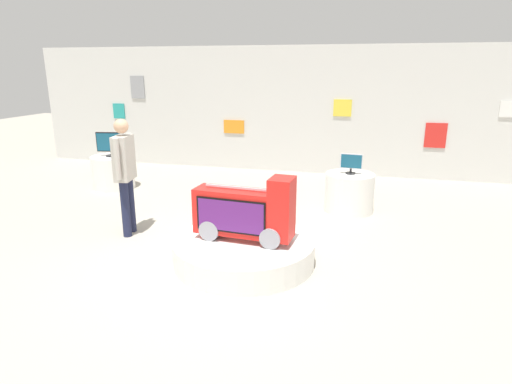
{
  "coord_description": "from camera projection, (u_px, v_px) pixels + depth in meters",
  "views": [
    {
      "loc": [
        1.66,
        -4.76,
        2.34
      ],
      "look_at": [
        0.3,
        0.62,
        0.73
      ],
      "focal_mm": 30.17,
      "sensor_mm": 36.0,
      "label": 1
    }
  ],
  "objects": [
    {
      "name": "novelty_firetruck_tv",
      "position": [
        245.0,
        214.0,
        5.19
      ],
      "size": [
        1.24,
        0.48,
        0.82
      ],
      "color": "gray",
      "rests_on": "main_display_pedestal"
    },
    {
      "name": "main_display_pedestal",
      "position": [
        244.0,
        251.0,
        5.34
      ],
      "size": [
        1.75,
        1.75,
        0.3
      ],
      "primitive_type": "cylinder",
      "color": "white",
      "rests_on": "ground"
    },
    {
      "name": "display_pedestal_center_rear",
      "position": [
        113.0,
        172.0,
        8.62
      ],
      "size": [
        0.82,
        0.82,
        0.65
      ],
      "primitive_type": "cylinder",
      "color": "white",
      "rests_on": "ground"
    },
    {
      "name": "display_pedestal_left_rear",
      "position": [
        349.0,
        193.0,
        7.21
      ],
      "size": [
        0.81,
        0.81,
        0.65
      ],
      "primitive_type": "cylinder",
      "color": "white",
      "rests_on": "ground"
    },
    {
      "name": "tv_on_left_rear",
      "position": [
        351.0,
        163.0,
        7.06
      ],
      "size": [
        0.36,
        0.16,
        0.34
      ],
      "color": "black",
      "rests_on": "display_pedestal_left_rear"
    },
    {
      "name": "shopper_browsing_near_truck",
      "position": [
        125.0,
        169.0,
        6.03
      ],
      "size": [
        0.26,
        0.55,
        1.67
      ],
      "color": "#1E233F",
      "rests_on": "ground"
    },
    {
      "name": "tv_on_center_rear",
      "position": [
        110.0,
        143.0,
        8.46
      ],
      "size": [
        0.56,
        0.23,
        0.48
      ],
      "color": "black",
      "rests_on": "display_pedestal_center_rear"
    },
    {
      "name": "back_wall_display",
      "position": [
        291.0,
        110.0,
        9.74
      ],
      "size": [
        12.65,
        0.13,
        2.82
      ],
      "color": "silver",
      "rests_on": "ground"
    },
    {
      "name": "ground_plane",
      "position": [
        221.0,
        259.0,
        5.47
      ],
      "size": [
        30.0,
        30.0,
        0.0
      ],
      "primitive_type": "plane",
      "color": "#A8A091"
    }
  ]
}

